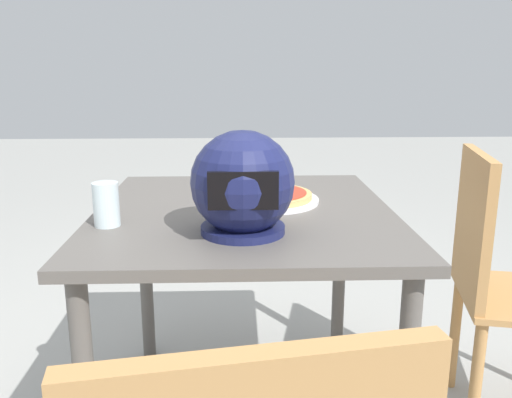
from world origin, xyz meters
The scene contains 6 objects.
dining_table centered at (0.00, 0.00, 0.64)m, with size 0.89×0.98×0.73m.
pizza_plate centered at (-0.08, -0.08, 0.74)m, with size 0.33×0.33×0.01m, color white.
pizza centered at (-0.08, -0.09, 0.76)m, with size 0.28×0.28×0.06m.
motorcycle_helmet centered at (0.01, 0.24, 0.86)m, with size 0.27×0.27×0.27m.
drinking_glass centered at (0.37, 0.16, 0.79)m, with size 0.07×0.07×0.12m, color silver.
chair_side centered at (-0.81, 0.01, 0.51)m, with size 0.47×0.47×0.90m.
Camera 1 is at (0.02, 1.58, 1.16)m, focal length 37.85 mm.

